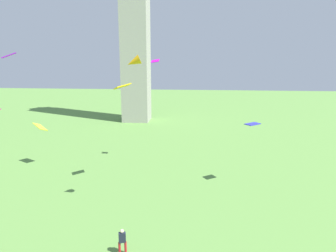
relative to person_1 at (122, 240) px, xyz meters
The scene contains 7 objects.
person_1 is the anchor object (origin of this frame).
kite_flying_0 14.45m from the person_1, 102.43° to the left, with size 1.77×1.76×0.66m.
kite_flying_1 21.08m from the person_1, 90.59° to the left, with size 0.97×0.73×0.47m.
kite_flying_2 18.66m from the person_1, 144.88° to the left, with size 1.48×1.40×0.56m.
kite_flying_4 12.61m from the person_1, 91.19° to the left, with size 1.33×0.92×1.08m.
kite_flying_5 21.19m from the person_1, 131.07° to the left, with size 1.76×1.77×1.04m.
kite_flying_6 16.63m from the person_1, 49.94° to the left, with size 1.63×1.52×0.15m.
Camera 1 is at (4.56, -4.87, 12.58)m, focal length 32.02 mm.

